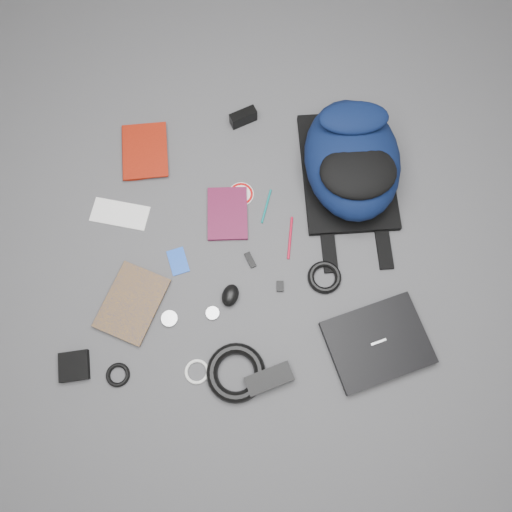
{
  "coord_description": "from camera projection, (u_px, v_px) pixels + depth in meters",
  "views": [
    {
      "loc": [
        -0.03,
        -0.49,
        1.63
      ],
      "look_at": [
        0.0,
        0.0,
        0.02
      ],
      "focal_mm": 35.0,
      "sensor_mm": 36.0,
      "label": 1
    }
  ],
  "objects": [
    {
      "name": "white_cable_coil",
      "position": [
        197.0,
        372.0,
        1.59
      ],
      "size": [
        0.08,
        0.08,
        0.01
      ],
      "primitive_type": "torus",
      "rotation": [
        0.0,
        0.0,
        -0.07
      ],
      "color": "white",
      "rests_on": "ground"
    },
    {
      "name": "laptop",
      "position": [
        377.0,
        343.0,
        1.6
      ],
      "size": [
        0.37,
        0.32,
        0.03
      ],
      "primitive_type": "cube",
      "rotation": [
        0.0,
        0.0,
        0.28
      ],
      "color": "black",
      "rests_on": "ground"
    },
    {
      "name": "power_brick",
      "position": [
        269.0,
        379.0,
        1.57
      ],
      "size": [
        0.16,
        0.1,
        0.04
      ],
      "primitive_type": "cube",
      "rotation": [
        0.0,
        0.0,
        0.31
      ],
      "color": "black",
      "rests_on": "ground"
    },
    {
      "name": "textbook_red",
      "position": [
        122.0,
        153.0,
        1.8
      ],
      "size": [
        0.17,
        0.23,
        0.02
      ],
      "primitive_type": "imported",
      "rotation": [
        0.0,
        0.0,
        0.04
      ],
      "color": "maroon",
      "rests_on": "ground"
    },
    {
      "name": "backpack",
      "position": [
        352.0,
        159.0,
        1.69
      ],
      "size": [
        0.35,
        0.51,
        0.21
      ],
      "primitive_type": null,
      "rotation": [
        0.0,
        0.0,
        0.01
      ],
      "color": "black",
      "rests_on": "ground"
    },
    {
      "name": "mouse",
      "position": [
        230.0,
        295.0,
        1.64
      ],
      "size": [
        0.08,
        0.09,
        0.04
      ],
      "primitive_type": "ellipsoid",
      "rotation": [
        0.0,
        0.0,
        -0.36
      ],
      "color": "black",
      "rests_on": "ground"
    },
    {
      "name": "id_badge",
      "position": [
        178.0,
        261.0,
        1.7
      ],
      "size": [
        0.08,
        0.1,
        0.0
      ],
      "primitive_type": "cube",
      "rotation": [
        0.0,
        0.0,
        0.25
      ],
      "color": "blue",
      "rests_on": "ground"
    },
    {
      "name": "ground",
      "position": [
        256.0,
        258.0,
        1.7
      ],
      "size": [
        4.0,
        4.0,
        0.0
      ],
      "primitive_type": "plane",
      "color": "#4F4F51",
      "rests_on": "ground"
    },
    {
      "name": "sticker_disc",
      "position": [
        241.0,
        194.0,
        1.77
      ],
      "size": [
        0.09,
        0.09,
        0.0
      ],
      "primitive_type": "cylinder",
      "rotation": [
        0.0,
        0.0,
        -0.01
      ],
      "color": "white",
      "rests_on": "ground"
    },
    {
      "name": "pen_red",
      "position": [
        290.0,
        238.0,
        1.72
      ],
      "size": [
        0.03,
        0.15,
        0.01
      ],
      "primitive_type": "cylinder",
      "rotation": [
        1.57,
        0.0,
        -0.16
      ],
      "color": "#B80E2A",
      "rests_on": "ground"
    },
    {
      "name": "cable_coil",
      "position": [
        324.0,
        277.0,
        1.67
      ],
      "size": [
        0.14,
        0.14,
        0.02
      ],
      "primitive_type": "torus",
      "rotation": [
        0.0,
        0.0,
        0.28
      ],
      "color": "black",
      "rests_on": "ground"
    },
    {
      "name": "headphone_right",
      "position": [
        213.0,
        313.0,
        1.64
      ],
      "size": [
        0.06,
        0.06,
        0.01
      ],
      "primitive_type": "cylinder",
      "rotation": [
        0.0,
        0.0,
        0.27
      ],
      "color": "#A9A9AB",
      "rests_on": "ground"
    },
    {
      "name": "comic_book",
      "position": [
        108.0,
        293.0,
        1.66
      ],
      "size": [
        0.26,
        0.29,
        0.02
      ],
      "primitive_type": "imported",
      "rotation": [
        0.0,
        0.0,
        -0.45
      ],
      "color": "#B57B0C",
      "rests_on": "ground"
    },
    {
      "name": "key_fob",
      "position": [
        280.0,
        286.0,
        1.67
      ],
      "size": [
        0.02,
        0.04,
        0.01
      ],
      "primitive_type": "cube",
      "rotation": [
        0.0,
        0.0,
        -0.06
      ],
      "color": "black",
      "rests_on": "ground"
    },
    {
      "name": "dvd_case",
      "position": [
        228.0,
        214.0,
        1.74
      ],
      "size": [
        0.14,
        0.2,
        0.02
      ],
      "primitive_type": "cube",
      "rotation": [
        0.0,
        0.0,
        -0.03
      ],
      "color": "#4B0E27",
      "rests_on": "ground"
    },
    {
      "name": "pen_teal",
      "position": [
        266.0,
        206.0,
        1.75
      ],
      "size": [
        0.05,
        0.12,
        0.01
      ],
      "primitive_type": "cylinder",
      "rotation": [
        1.57,
        0.0,
        -0.31
      ],
      "color": "#0C7271",
      "rests_on": "ground"
    },
    {
      "name": "pouch",
      "position": [
        74.0,
        366.0,
        1.59
      ],
      "size": [
        0.1,
        0.1,
        0.02
      ],
      "primitive_type": "cube",
      "rotation": [
        0.0,
        0.0,
        0.08
      ],
      "color": "black",
      "rests_on": "ground"
    },
    {
      "name": "usb_black",
      "position": [
        250.0,
        260.0,
        1.7
      ],
      "size": [
        0.04,
        0.06,
        0.01
      ],
      "primitive_type": "cube",
      "rotation": [
        0.0,
        0.0,
        0.39
      ],
      "color": "black",
      "rests_on": "ground"
    },
    {
      "name": "headphone_left",
      "position": [
        170.0,
        319.0,
        1.64
      ],
      "size": [
        0.07,
        0.07,
        0.01
      ],
      "primitive_type": "cylinder",
      "rotation": [
        0.0,
        0.0,
        -0.34
      ],
      "color": "#B4B4B7",
      "rests_on": "ground"
    },
    {
      "name": "envelope",
      "position": [
        120.0,
        214.0,
        1.75
      ],
      "size": [
        0.21,
        0.14,
        0.0
      ],
      "primitive_type": "cube",
      "rotation": [
        0.0,
        0.0,
        -0.25
      ],
      "color": "white",
      "rests_on": "ground"
    },
    {
      "name": "compact_camera",
      "position": [
        243.0,
        117.0,
        1.83
      ],
      "size": [
        0.1,
        0.07,
        0.06
      ],
      "primitive_type": "cube",
      "rotation": [
        0.0,
        0.0,
        0.39
      ],
      "color": "black",
      "rests_on": "ground"
    },
    {
      "name": "power_cord_coil",
      "position": [
        236.0,
        373.0,
        1.57
      ],
      "size": [
        0.22,
        0.22,
        0.04
      ],
      "primitive_type": "torus",
      "rotation": [
        0.0,
        0.0,
        0.17
      ],
      "color": "black",
      "rests_on": "ground"
    },
    {
      "name": "earbud_coil",
      "position": [
        118.0,
        375.0,
        1.58
      ],
      "size": [
        0.1,
        0.1,
        0.01
      ],
      "primitive_type": "torus",
      "rotation": [
        0.0,
        0.0,
        -0.39
      ],
      "color": "black",
      "rests_on": "ground"
    }
  ]
}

